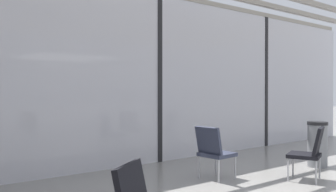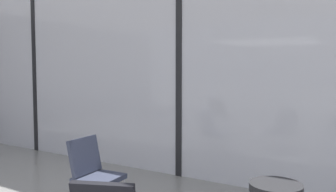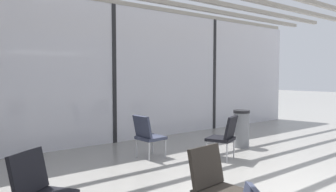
% 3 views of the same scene
% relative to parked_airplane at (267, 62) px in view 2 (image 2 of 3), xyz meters
% --- Properties ---
extents(glass_curtain_wall, '(14.00, 0.08, 3.40)m').
position_rel_parked_airplane_xyz_m(glass_curtain_wall, '(0.39, -6.31, -0.27)').
color(glass_curtain_wall, silver).
rests_on(glass_curtain_wall, ground).
extents(window_mullion_0, '(0.10, 0.12, 3.40)m').
position_rel_parked_airplane_xyz_m(window_mullion_0, '(-3.11, -6.31, -0.27)').
color(window_mullion_0, black).
rests_on(window_mullion_0, ground).
extents(window_mullion_1, '(0.10, 0.12, 3.40)m').
position_rel_parked_airplane_xyz_m(window_mullion_1, '(0.39, -6.31, -0.27)').
color(window_mullion_1, black).
rests_on(window_mullion_1, ground).
extents(parked_airplane, '(14.11, 3.94, 3.94)m').
position_rel_parked_airplane_xyz_m(parked_airplane, '(0.00, 0.00, 0.00)').
color(parked_airplane, silver).
rests_on(parked_airplane, ground).
extents(lounge_chair_2, '(0.56, 0.52, 0.87)m').
position_rel_parked_airplane_xyz_m(lounge_chair_2, '(0.19, -8.08, -1.48)').
color(lounge_chair_2, '#33384C').
rests_on(lounge_chair_2, ground).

